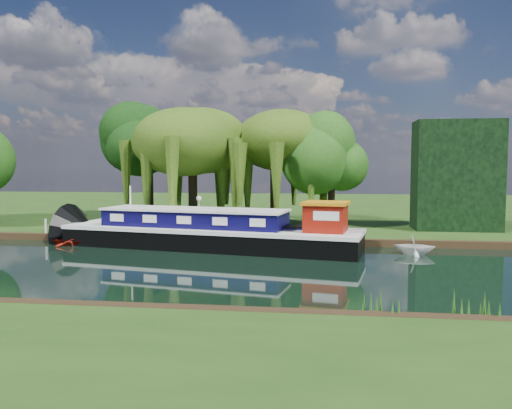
# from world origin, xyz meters

# --- Properties ---
(ground) EXTENTS (120.00, 120.00, 0.00)m
(ground) POSITION_xyz_m (0.00, 0.00, 0.00)
(ground) COLOR black
(far_bank) EXTENTS (120.00, 52.00, 0.45)m
(far_bank) POSITION_xyz_m (0.00, 34.00, 0.23)
(far_bank) COLOR #1E3A0F
(far_bank) RESTS_ON ground
(dutch_barge) EXTENTS (19.42, 7.58, 4.00)m
(dutch_barge) POSITION_xyz_m (2.36, 6.33, 0.99)
(dutch_barge) COLOR black
(dutch_barge) RESTS_ON ground
(narrowboat) EXTENTS (11.13, 2.03, 1.62)m
(narrowboat) POSITION_xyz_m (5.01, 6.21, 0.58)
(narrowboat) COLOR navy
(narrowboat) RESTS_ON ground
(red_dinghy) EXTENTS (3.42, 2.49, 0.69)m
(red_dinghy) POSITION_xyz_m (-6.43, 6.42, 0.00)
(red_dinghy) COLOR maroon
(red_dinghy) RESTS_ON ground
(white_cruiser) EXTENTS (2.59, 2.33, 1.21)m
(white_cruiser) POSITION_xyz_m (14.57, 5.55, 0.00)
(white_cruiser) COLOR silver
(white_cruiser) RESTS_ON ground
(willow_left) EXTENTS (7.29, 7.29, 8.74)m
(willow_left) POSITION_xyz_m (-0.85, 14.04, 6.80)
(willow_left) COLOR black
(willow_left) RESTS_ON far_bank
(willow_right) EXTENTS (6.82, 6.82, 8.30)m
(willow_right) POSITION_xyz_m (5.53, 14.97, 6.51)
(willow_right) COLOR black
(willow_right) RESTS_ON far_bank
(tree_far_mid) EXTENTS (5.76, 5.76, 9.42)m
(tree_far_mid) POSITION_xyz_m (-6.03, 18.76, 6.94)
(tree_far_mid) COLOR black
(tree_far_mid) RESTS_ON far_bank
(tree_far_right) EXTENTS (4.61, 4.61, 7.54)m
(tree_far_right) POSITION_xyz_m (9.94, 13.92, 5.64)
(tree_far_right) COLOR black
(tree_far_right) RESTS_ON far_bank
(conifer_hedge) EXTENTS (6.00, 3.00, 8.00)m
(conifer_hedge) POSITION_xyz_m (19.00, 14.00, 4.45)
(conifer_hedge) COLOR black
(conifer_hedge) RESTS_ON far_bank
(lamppost) EXTENTS (0.36, 0.36, 2.56)m
(lamppost) POSITION_xyz_m (0.50, 10.50, 2.42)
(lamppost) COLOR silver
(lamppost) RESTS_ON far_bank
(mooring_posts) EXTENTS (19.16, 0.16, 1.00)m
(mooring_posts) POSITION_xyz_m (-0.50, 8.40, 0.95)
(mooring_posts) COLOR silver
(mooring_posts) RESTS_ON far_bank
(reeds_near) EXTENTS (33.70, 1.50, 1.10)m
(reeds_near) POSITION_xyz_m (6.87, -7.57, 0.55)
(reeds_near) COLOR #1B4F15
(reeds_near) RESTS_ON ground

